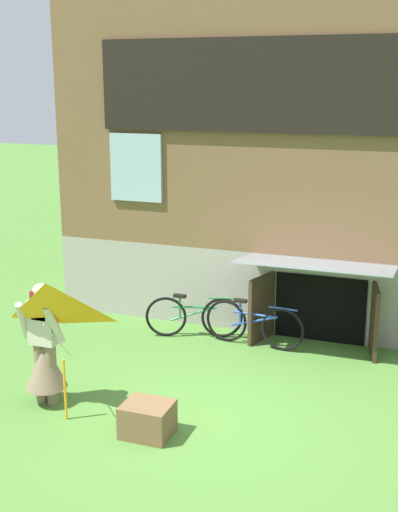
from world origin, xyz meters
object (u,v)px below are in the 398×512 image
(person, at_px, (45,354))
(kite, at_px, (48,320))
(bicycle_green, at_px, (194,316))
(bicycle_blue, at_px, (254,324))
(wooden_crate, at_px, (147,419))

(person, xyz_separation_m, kite, (0.42, -0.52, 0.67))
(bicycle_green, bearing_deg, bicycle_blue, -19.12)
(wooden_crate, bearing_deg, person, 169.10)
(wooden_crate, bearing_deg, bicycle_green, 100.57)
(kite, bearing_deg, bicycle_green, 80.80)
(bicycle_blue, relative_size, bicycle_green, 1.06)
(person, bearing_deg, wooden_crate, -17.21)
(bicycle_blue, bearing_deg, kite, -110.61)
(bicycle_green, bearing_deg, kite, -116.24)
(person, height_order, bicycle_green, person)
(wooden_crate, bearing_deg, kite, -168.27)
(bicycle_green, bearing_deg, wooden_crate, -96.47)
(bicycle_blue, xyz_separation_m, bicycle_green, (-0.99, 0.04, -0.01))
(person, bearing_deg, bicycle_blue, 48.25)
(person, distance_m, wooden_crate, 1.62)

